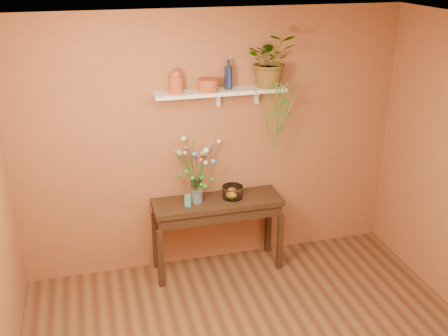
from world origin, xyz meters
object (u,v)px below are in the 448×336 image
(glass_bowl, at_px, (233,192))
(bouquet, at_px, (196,160))
(sideboard, at_px, (217,210))
(terracotta_jug, at_px, (176,82))
(spider_plant, at_px, (271,60))
(glass_vase, at_px, (197,193))
(blue_bottle, at_px, (228,77))

(glass_bowl, bearing_deg, bouquet, -178.14)
(sideboard, distance_m, bouquet, 0.62)
(terracotta_jug, distance_m, glass_bowl, 1.30)
(spider_plant, height_order, glass_bowl, spider_plant)
(sideboard, relative_size, terracotta_jug, 5.84)
(sideboard, bearing_deg, glass_bowl, 4.81)
(sideboard, relative_size, glass_vase, 5.35)
(sideboard, xyz_separation_m, bouquet, (-0.22, 0.00, 0.58))
(spider_plant, bearing_deg, sideboard, -168.63)
(sideboard, relative_size, bouquet, 2.48)
(blue_bottle, distance_m, glass_bowl, 1.19)
(spider_plant, bearing_deg, bouquet, -171.79)
(terracotta_jug, xyz_separation_m, spider_plant, (0.95, 0.03, 0.15))
(glass_vase, bearing_deg, blue_bottle, 17.61)
(terracotta_jug, distance_m, blue_bottle, 0.52)
(terracotta_jug, distance_m, spider_plant, 0.97)
(bouquet, xyz_separation_m, glass_bowl, (0.38, 0.01, -0.41))
(blue_bottle, distance_m, glass_vase, 1.20)
(glass_vase, xyz_separation_m, glass_bowl, (0.38, 0.01, -0.05))
(glass_bowl, bearing_deg, blue_bottle, 100.54)
(spider_plant, height_order, bouquet, spider_plant)
(sideboard, distance_m, blue_bottle, 1.38)
(bouquet, bearing_deg, glass_bowl, 1.86)
(terracotta_jug, xyz_separation_m, glass_bowl, (0.54, -0.07, -1.18))
(blue_bottle, height_order, spider_plant, spider_plant)
(terracotta_jug, height_order, spider_plant, spider_plant)
(glass_vase, bearing_deg, glass_bowl, 1.35)
(glass_vase, relative_size, glass_bowl, 1.16)
(glass_vase, bearing_deg, bouquet, -125.68)
(blue_bottle, distance_m, bouquet, 0.87)
(blue_bottle, bearing_deg, terracotta_jug, -175.81)
(bouquet, bearing_deg, sideboard, -0.41)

